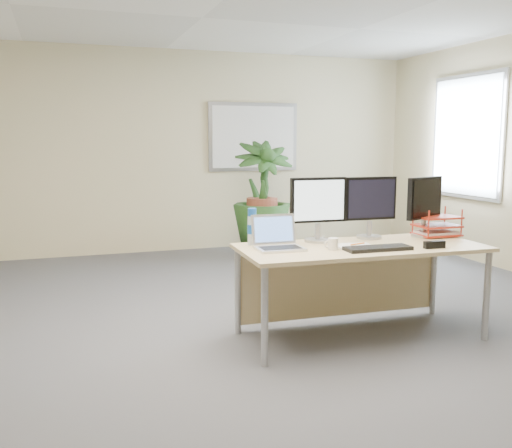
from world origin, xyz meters
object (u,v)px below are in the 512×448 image
object	(u,v)px
floor_plant	(262,200)
laptop	(277,240)
monitor_left	(318,205)
monitor_right	(370,203)
desk	(355,262)

from	to	relation	value
floor_plant	laptop	world-z (taller)	floor_plant
laptop	monitor_left	bearing A→B (deg)	21.87
monitor_left	monitor_right	bearing A→B (deg)	0.52
laptop	monitor_right	bearing A→B (deg)	10.85
monitor_left	monitor_right	size ratio (longest dim) A/B	1.01
floor_plant	desk	bearing A→B (deg)	-95.77
monitor_left	laptop	bearing A→B (deg)	-158.13
monitor_left	desk	bearing A→B (deg)	-34.28
monitor_right	laptop	world-z (taller)	monitor_right
desk	floor_plant	bearing A→B (deg)	84.23
floor_plant	monitor_right	xyz separation A→B (m)	(-0.08, -2.83, 0.25)
desk	laptop	world-z (taller)	laptop
monitor_right	laptop	bearing A→B (deg)	-169.15
desk	monitor_right	bearing A→B (deg)	37.86
monitor_left	monitor_right	xyz separation A→B (m)	(0.46, 0.00, -0.00)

